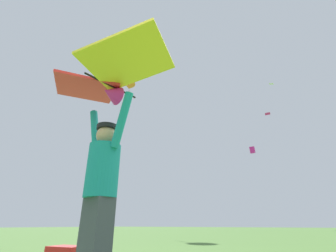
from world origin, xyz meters
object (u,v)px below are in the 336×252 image
held_stunt_kite (107,80)px  distant_kite_magenta_overhead_distant (252,150)px  kite_flyer_person (101,186)px  distant_kite_white_high_right (271,84)px  distant_kite_magenta_mid_right (268,114)px  distant_kite_orange_low_right (129,86)px

held_stunt_kite → distant_kite_magenta_overhead_distant: size_ratio=1.76×
kite_flyer_person → distant_kite_white_high_right: distant_kite_white_high_right is taller
kite_flyer_person → distant_kite_magenta_mid_right: size_ratio=2.51×
distant_kite_white_high_right → distant_kite_magenta_overhead_distant: bearing=120.1°
kite_flyer_person → distant_kite_magenta_overhead_distant: distant_kite_magenta_overhead_distant is taller
distant_kite_orange_low_right → distant_kite_magenta_overhead_distant: bearing=77.4°
distant_kite_magenta_mid_right → distant_kite_white_high_right: 3.98m
distant_kite_magenta_overhead_distant → distant_kite_white_high_right: bearing=-59.9°
distant_kite_magenta_overhead_distant → distant_kite_magenta_mid_right: 11.08m
held_stunt_kite → distant_kite_orange_low_right: size_ratio=0.81×
held_stunt_kite → distant_kite_magenta_mid_right: bearing=94.5°
kite_flyer_person → held_stunt_kite: (-0.01, -0.09, 1.26)m
distant_kite_magenta_mid_right → distant_kite_orange_low_right: bearing=-127.5°
distant_kite_magenta_overhead_distant → distant_kite_white_high_right: (5.61, -9.69, 4.82)m
distant_kite_magenta_overhead_distant → distant_kite_orange_low_right: distant_kite_orange_low_right is taller
held_stunt_kite → distant_kite_orange_low_right: distant_kite_orange_low_right is taller
kite_flyer_person → distant_kite_white_high_right: (-0.97, 24.87, 15.20)m
held_stunt_kite → kite_flyer_person: bearing=82.0°
distant_kite_orange_low_right → distant_kite_white_high_right: distant_kite_white_high_right is taller
held_stunt_kite → distant_kite_magenta_mid_right: (-1.94, 24.62, 10.09)m
distant_kite_magenta_overhead_distant → distant_kite_orange_low_right: size_ratio=0.46×
distant_kite_magenta_overhead_distant → distant_kite_white_high_right: 12.19m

